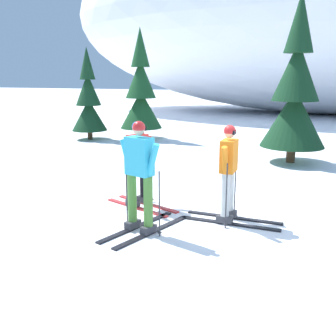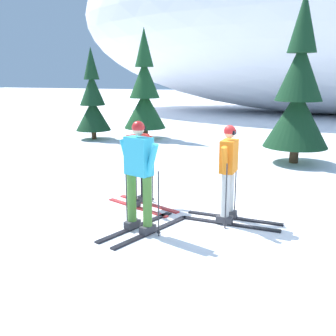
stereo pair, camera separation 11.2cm
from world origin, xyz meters
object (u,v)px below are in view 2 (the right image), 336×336
pine_tree_center_left (145,93)px  skier_cyan_jacket (139,174)px  skier_orange_jacket (229,173)px  skier_red_jacket (139,163)px  pine_tree_far_left (93,101)px  pine_tree_center (299,94)px

pine_tree_center_left → skier_cyan_jacket: bearing=-66.8°
skier_orange_jacket → skier_cyan_jacket: (-1.26, -0.98, 0.09)m
skier_red_jacket → skier_orange_jacket: 1.86m
skier_cyan_jacket → pine_tree_center_left: size_ratio=0.42×
skier_cyan_jacket → pine_tree_center_left: (-3.92, 9.15, 0.84)m
skier_cyan_jacket → pine_tree_center_left: pine_tree_center_left is taller
pine_tree_far_left → pine_tree_center: (7.92, -1.82, 0.50)m
pine_tree_far_left → skier_cyan_jacket: bearing=-54.9°
skier_red_jacket → pine_tree_center_left: (-3.34, 7.91, 0.95)m
skier_orange_jacket → pine_tree_far_left: bearing=134.1°
skier_red_jacket → pine_tree_far_left: size_ratio=0.47×
skier_orange_jacket → pine_tree_center: bearing=81.4°
skier_orange_jacket → skier_cyan_jacket: skier_cyan_jacket is taller
skier_red_jacket → pine_tree_far_left: bearing=126.6°
skier_red_jacket → pine_tree_far_left: (-5.25, 7.05, 0.64)m
pine_tree_far_left → pine_tree_center: size_ratio=0.75×
pine_tree_center_left → pine_tree_center: pine_tree_center is taller
skier_red_jacket → skier_orange_jacket: (1.85, -0.26, 0.02)m
skier_orange_jacket → pine_tree_far_left: pine_tree_far_left is taller
skier_red_jacket → skier_cyan_jacket: 1.37m
skier_red_jacket → pine_tree_center: bearing=62.9°
skier_red_jacket → pine_tree_center_left: bearing=112.9°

